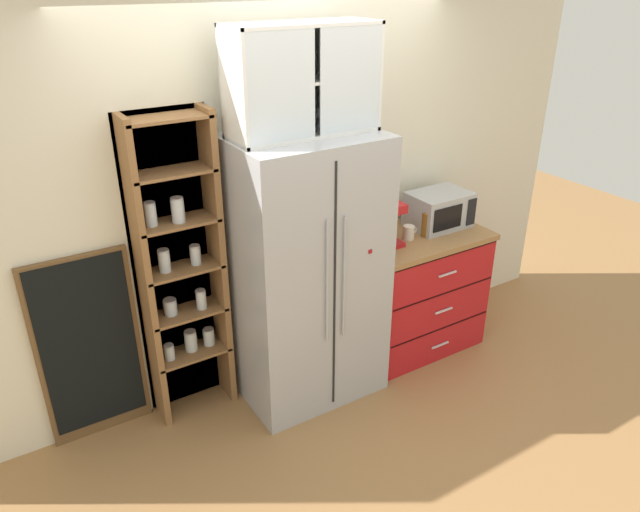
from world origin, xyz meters
TOP-DOWN VIEW (x-y plane):
  - ground_plane at (0.00, 0.00)m, footprint 10.78×10.78m
  - wall_back_cream at (0.00, 0.40)m, footprint 5.08×0.10m
  - refrigerator at (0.00, 0.02)m, footprint 0.92×0.67m
  - pantry_shelf_column at (-0.75, 0.30)m, footprint 0.54×0.26m
  - counter_cabinet at (0.97, 0.05)m, footprint 0.97×0.63m
  - microwave at (1.18, 0.10)m, footprint 0.44×0.33m
  - coffee_maker at (0.65, 0.06)m, footprint 0.17×0.20m
  - mug_cream at (0.84, 0.03)m, footprint 0.12×0.08m
  - bottle_amber at (0.97, 0.00)m, footprint 0.06×0.06m
  - upper_cabinet at (0.00, 0.07)m, footprint 0.88×0.32m
  - chalkboard_menu at (-1.34, 0.33)m, footprint 0.60×0.04m

SIDE VIEW (x-z plane):
  - ground_plane at x=0.00m, z-range 0.00..0.00m
  - counter_cabinet at x=0.97m, z-range 0.00..0.93m
  - chalkboard_menu at x=-1.34m, z-range 0.00..1.23m
  - refrigerator at x=0.00m, z-range 0.00..1.79m
  - mug_cream at x=0.84m, z-range 0.93..1.03m
  - pantry_shelf_column at x=-0.75m, z-range 0.01..1.99m
  - bottle_amber at x=0.97m, z-range 0.91..1.17m
  - microwave at x=1.18m, z-range 0.93..1.19m
  - coffee_maker at x=0.65m, z-range 0.93..1.24m
  - wall_back_cream at x=0.00m, z-range 0.00..2.55m
  - upper_cabinet at x=0.00m, z-range 1.79..2.40m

